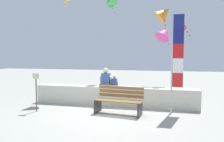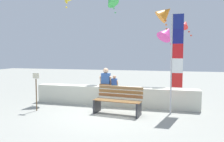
{
  "view_description": "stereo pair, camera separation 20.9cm",
  "coord_description": "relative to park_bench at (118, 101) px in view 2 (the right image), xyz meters",
  "views": [
    {
      "loc": [
        1.85,
        -6.82,
        1.93
      ],
      "look_at": [
        -0.06,
        1.17,
        1.32
      ],
      "focal_mm": 34.74,
      "sensor_mm": 36.0,
      "label": 1
    },
    {
      "loc": [
        2.05,
        -6.77,
        1.93
      ],
      "look_at": [
        -0.06,
        1.17,
        1.32
      ],
      "focal_mm": 34.74,
      "sensor_mm": 36.0,
      "label": 2
    }
  ],
  "objects": [
    {
      "name": "ground_plane",
      "position": [
        -0.44,
        -0.03,
        -0.41
      ],
      "size": [
        40.0,
        40.0,
        0.0
      ],
      "primitive_type": "plane",
      "color": "gray"
    },
    {
      "name": "seawall_ledge",
      "position": [
        -0.44,
        1.14,
        -0.05
      ],
      "size": [
        6.23,
        0.52,
        0.72
      ],
      "primitive_type": "cube",
      "color": "beige",
      "rests_on": "ground"
    },
    {
      "name": "park_bench",
      "position": [
        0.0,
        0.0,
        0.0
      ],
      "size": [
        1.61,
        0.79,
        0.88
      ],
      "color": "#916037",
      "rests_on": "ground"
    },
    {
      "name": "person_adult",
      "position": [
        -0.74,
        1.09,
        0.58
      ],
      "size": [
        0.47,
        0.34,
        0.72
      ],
      "color": "brown",
      "rests_on": "seawall_ledge"
    },
    {
      "name": "person_child",
      "position": [
        -0.4,
        1.09,
        0.48
      ],
      "size": [
        0.29,
        0.21,
        0.44
      ],
      "color": "tan",
      "rests_on": "seawall_ledge"
    },
    {
      "name": "flag_banner",
      "position": [
        1.78,
        0.44,
        1.47
      ],
      "size": [
        0.38,
        0.05,
        3.22
      ],
      "color": "#B7B7BC",
      "rests_on": "ground"
    },
    {
      "name": "kite_green",
      "position": [
        -1.03,
        2.93,
        4.03
      ],
      "size": [
        0.9,
        0.83,
        0.94
      ],
      "color": "green"
    },
    {
      "name": "kite_magenta",
      "position": [
        1.43,
        4.04,
        2.58
      ],
      "size": [
        1.18,
        1.19,
        1.04
      ],
      "color": "#DB3D9E"
    },
    {
      "name": "kite_orange",
      "position": [
        1.39,
        2.87,
        3.3
      ],
      "size": [
        0.95,
        0.83,
        1.19
      ],
      "color": "orange"
    },
    {
      "name": "kite_red",
      "position": [
        2.27,
        3.95,
        2.94
      ],
      "size": [
        0.6,
        0.66,
        0.85
      ],
      "color": "red"
    },
    {
      "name": "sign_post",
      "position": [
        -2.81,
        -0.34,
        0.36
      ],
      "size": [
        0.24,
        0.04,
        1.31
      ],
      "color": "brown",
      "rests_on": "ground"
    }
  ]
}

